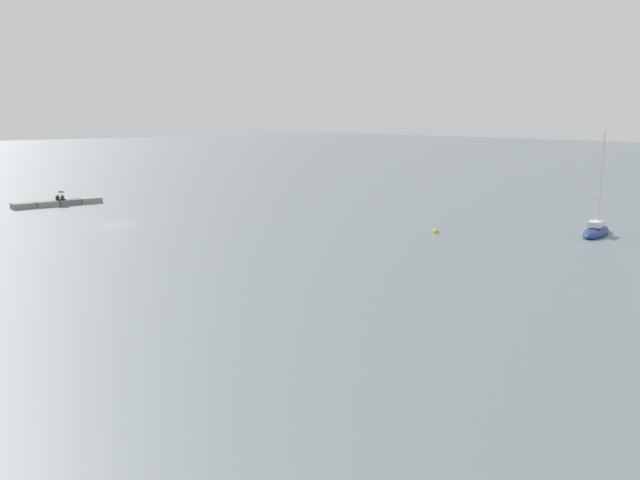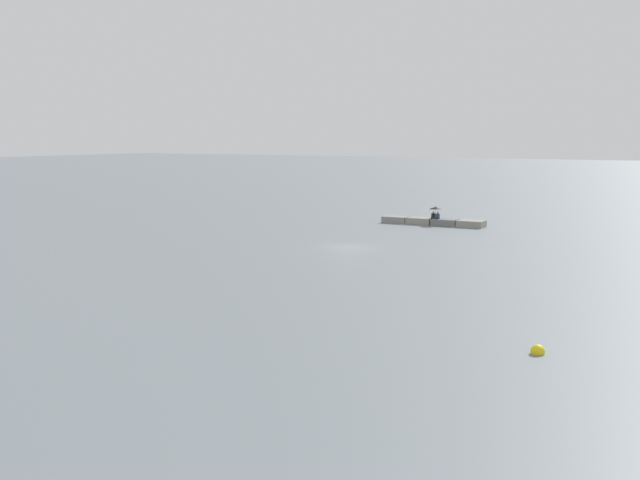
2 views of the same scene
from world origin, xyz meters
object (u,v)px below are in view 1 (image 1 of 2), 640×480
Objects in this scene: person_seated_dark_right at (58,198)px; umbrella_open_black at (59,191)px; mooring_buoy_near at (436,232)px; person_seated_blue_left at (63,198)px; sailboat_navy_mid at (596,231)px.

person_seated_dark_right is 0.54× the size of umbrella_open_black.
mooring_buoy_near is at bearing 116.47° from umbrella_open_black.
umbrella_open_black is at bearing -42.69° from person_seated_blue_left.
person_seated_blue_left is at bearing -63.74° from mooring_buoy_near.
person_seated_blue_left is 1.00× the size of person_seated_dark_right.
person_seated_dark_right is at bearing -29.16° from person_seated_blue_left.
person_seated_blue_left is 0.59m from person_seated_dark_right.
sailboat_navy_mid is (-32.88, 54.22, -1.46)m from umbrella_open_black.
sailboat_navy_mid is at bearing 136.54° from mooring_buoy_near.
umbrella_open_black is 2.15× the size of mooring_buoy_near.
person_seated_blue_left is at bearing 150.84° from person_seated_dark_right.
mooring_buoy_near is (-21.46, 43.50, -0.83)m from person_seated_blue_left.
umbrella_open_black is 63.43m from sailboat_navy_mid.
sailboat_navy_mid is at bearing 110.22° from person_seated_blue_left.
umbrella_open_black reaches higher than person_seated_blue_left.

